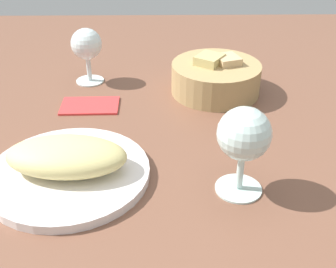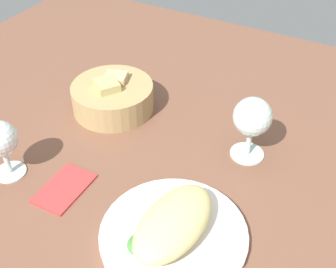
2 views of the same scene
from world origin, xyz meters
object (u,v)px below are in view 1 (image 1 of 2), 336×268
(wine_glass_near, at_px, (244,138))
(folded_napkin, at_px, (90,105))
(bread_basket, at_px, (216,77))
(wine_glass_far, at_px, (87,47))
(plate, at_px, (69,173))

(wine_glass_near, bearing_deg, folded_napkin, 134.03)
(folded_napkin, bearing_deg, wine_glass_near, -46.87)
(bread_basket, relative_size, wine_glass_near, 1.37)
(wine_glass_near, relative_size, folded_napkin, 1.18)
(wine_glass_near, height_order, wine_glass_far, wine_glass_near)
(plate, xyz_separation_m, wine_glass_far, (-0.02, 0.34, 0.07))
(plate, height_order, wine_glass_far, wine_glass_far)
(plate, xyz_separation_m, folded_napkin, (-0.00, 0.22, -0.00))
(wine_glass_far, distance_m, folded_napkin, 0.14)
(folded_napkin, bearing_deg, plate, -90.74)
(bread_basket, distance_m, wine_glass_near, 0.32)
(wine_glass_far, relative_size, folded_napkin, 1.06)
(wine_glass_near, bearing_deg, bread_basket, 89.87)
(plate, distance_m, wine_glass_near, 0.26)
(plate, bearing_deg, wine_glass_near, -7.40)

